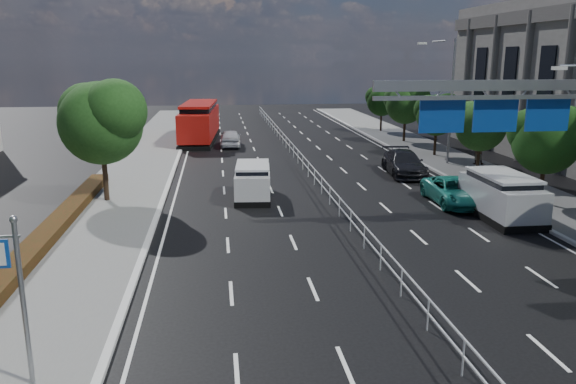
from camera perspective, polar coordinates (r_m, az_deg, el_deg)
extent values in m
plane|color=black|center=(16.06, 16.03, -16.02)|extent=(160.00, 160.00, 0.00)
cube|color=silver|center=(15.21, -18.79, -17.72)|extent=(0.25, 140.00, 0.15)
cube|color=silver|center=(36.36, 2.25, 2.87)|extent=(0.05, 85.00, 0.05)
cube|color=silver|center=(36.45, 2.25, 2.17)|extent=(0.05, 85.00, 0.05)
cylinder|color=gray|center=(14.68, -25.24, -10.61)|extent=(0.12, 0.12, 4.20)
sphere|color=gray|center=(13.99, -26.13, -2.52)|extent=(0.18, 0.18, 0.18)
cube|color=gray|center=(25.50, 19.93, 10.15)|extent=(10.20, 0.25, 0.45)
cube|color=gray|center=(25.53, 19.84, 9.03)|extent=(10.20, 0.18, 0.18)
cube|color=silver|center=(26.97, 25.85, 11.26)|extent=(0.60, 0.25, 0.15)
cube|color=navy|center=(27.13, 24.85, 7.11)|extent=(2.00, 0.08, 1.40)
cube|color=white|center=(27.17, 24.80, 7.12)|extent=(1.80, 0.02, 1.20)
cube|color=navy|center=(25.94, 20.31, 7.28)|extent=(2.00, 0.08, 1.40)
cube|color=white|center=(25.98, 20.26, 7.29)|extent=(1.80, 0.02, 1.20)
cube|color=navy|center=(24.93, 15.37, 7.41)|extent=(2.00, 0.08, 1.40)
cube|color=white|center=(24.97, 15.32, 7.42)|extent=(1.80, 0.02, 1.20)
cylinder|color=gray|center=(42.31, 16.24, 8.65)|extent=(0.16, 0.16, 9.00)
cylinder|color=gray|center=(41.73, 15.08, 14.58)|extent=(0.10, 2.40, 0.10)
cube|color=silver|center=(41.29, 13.48, 14.48)|extent=(0.60, 0.25, 0.15)
cube|color=#4C4947|center=(41.64, 27.15, 16.08)|extent=(0.40, 36.00, 1.00)
cylinder|color=black|center=(31.90, -18.11, 2.04)|extent=(0.28, 0.28, 3.50)
sphere|color=#1A3E13|center=(31.51, -18.46, 6.65)|extent=(4.40, 4.40, 4.40)
sphere|color=#1A3E13|center=(30.64, -17.16, 7.88)|extent=(3.30, 3.30, 3.30)
sphere|color=#1A3E13|center=(32.26, -19.67, 7.71)|extent=(3.08, 3.08, 3.08)
cylinder|color=black|center=(32.79, 24.41, 1.16)|extent=(0.22, 0.22, 2.80)
sphere|color=#15330E|center=(32.45, 24.77, 4.73)|extent=(3.50, 3.50, 3.50)
sphere|color=#15330E|center=(32.32, 26.41, 5.54)|extent=(2.62, 2.62, 2.62)
sphere|color=#15330E|center=(32.52, 23.44, 5.68)|extent=(2.45, 2.45, 2.45)
cylinder|color=black|center=(39.25, 18.76, 3.47)|extent=(0.22, 0.22, 2.70)
sphere|color=#1A3E13|center=(38.97, 18.99, 6.36)|extent=(3.30, 3.30, 3.30)
sphere|color=#1A3E13|center=(38.77, 20.25, 7.03)|extent=(2.48, 2.48, 2.47)
sphere|color=#1A3E13|center=(39.12, 17.95, 7.10)|extent=(2.31, 2.31, 2.31)
cylinder|color=black|center=(46.02, 14.73, 5.12)|extent=(0.21, 0.21, 2.65)
sphere|color=#15330E|center=(45.78, 14.88, 7.55)|extent=(3.20, 3.20, 3.20)
sphere|color=#15330E|center=(45.54, 15.90, 8.13)|extent=(2.40, 2.40, 2.40)
sphere|color=#15330E|center=(45.98, 14.04, 8.16)|extent=(2.24, 2.24, 2.24)
cylinder|color=black|center=(52.97, 11.74, 6.47)|extent=(0.23, 0.23, 2.85)
sphere|color=#1A3E13|center=(52.76, 11.85, 8.74)|extent=(3.60, 3.60, 3.60)
sphere|color=#1A3E13|center=(52.45, 12.83, 9.29)|extent=(2.70, 2.70, 2.70)
sphere|color=#1A3E13|center=(53.04, 11.03, 9.30)|extent=(2.52, 2.52, 2.52)
cylinder|color=black|center=(60.08, 9.43, 7.27)|extent=(0.21, 0.21, 2.60)
sphere|color=#15330E|center=(59.90, 9.50, 9.10)|extent=(3.10, 3.10, 3.10)
sphere|color=#15330E|center=(59.60, 10.23, 9.55)|extent=(2.32, 2.33, 2.32)
sphere|color=#15330E|center=(60.17, 8.89, 9.54)|extent=(2.17, 2.17, 2.17)
cube|color=black|center=(31.73, -3.58, -0.31)|extent=(2.29, 4.61, 0.32)
cube|color=silver|center=(31.55, -3.60, 1.05)|extent=(2.24, 4.52, 1.32)
cube|color=black|center=(31.41, -3.62, 2.23)|extent=(1.99, 3.29, 0.58)
cube|color=silver|center=(31.35, -3.62, 2.75)|extent=(2.09, 3.55, 0.12)
cylinder|color=black|center=(30.31, -5.13, -0.68)|extent=(0.33, 0.68, 0.66)
cylinder|color=black|center=(30.28, -2.12, -0.64)|extent=(0.33, 0.68, 0.66)
cylinder|color=black|center=(33.12, -4.92, 0.56)|extent=(0.33, 0.68, 0.66)
cylinder|color=black|center=(33.09, -2.17, 0.59)|extent=(0.33, 0.68, 0.66)
cube|color=black|center=(53.81, -8.89, 5.36)|extent=(3.74, 12.16, 0.36)
cube|color=#9F100B|center=(53.62, -8.95, 6.98)|extent=(3.66, 11.92, 2.43)
cube|color=black|center=(53.49, -9.00, 8.28)|extent=(3.19, 8.62, 1.07)
cube|color=#9F100B|center=(53.45, -9.02, 8.85)|extent=(3.36, 9.33, 0.21)
cylinder|color=black|center=(50.12, -10.68, 4.90)|extent=(0.37, 0.76, 0.74)
cylinder|color=black|center=(49.86, -8.00, 4.96)|extent=(0.37, 0.76, 0.74)
cylinder|color=black|center=(57.73, -9.68, 6.08)|extent=(0.37, 0.76, 0.74)
cylinder|color=black|center=(57.51, -7.35, 6.13)|extent=(0.37, 0.76, 0.74)
imported|color=silver|center=(49.97, -5.87, 5.48)|extent=(1.92, 4.47, 1.50)
imported|color=black|center=(75.74, -8.03, 8.16)|extent=(1.76, 4.33, 1.40)
cube|color=black|center=(29.73, 20.71, -2.10)|extent=(2.33, 5.37, 0.36)
cube|color=#A5A7AC|center=(29.52, 20.85, -0.45)|extent=(2.28, 5.26, 1.51)
cube|color=black|center=(29.36, 20.97, 0.98)|extent=(2.09, 3.79, 0.67)
cube|color=#A5A7AC|center=(29.29, 21.03, 1.61)|extent=(2.18, 4.11, 0.13)
cylinder|color=black|center=(27.79, 20.63, -2.75)|extent=(0.33, 0.75, 0.75)
cylinder|color=black|center=(28.68, 23.95, -2.56)|extent=(0.33, 0.75, 0.75)
cylinder|color=black|center=(30.78, 17.75, -0.97)|extent=(0.33, 0.75, 0.75)
cylinder|color=black|center=(31.59, 20.84, -0.85)|extent=(0.33, 0.75, 0.75)
imported|color=#1B7B6D|center=(31.54, 16.52, 0.07)|extent=(2.44, 5.08, 1.40)
imported|color=black|center=(38.52, 11.71, 2.90)|extent=(2.67, 5.66, 1.60)
imported|color=gray|center=(42.96, 18.70, 4.00)|extent=(1.19, 1.10, 1.97)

